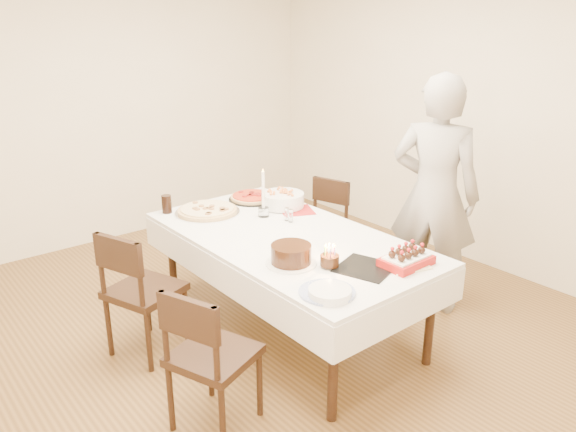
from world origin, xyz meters
TOP-DOWN VIEW (x-y plane):
  - floor at (0.00, 0.00)m, footprint 5.00×5.00m
  - wall_back at (0.00, 2.50)m, footprint 4.50×0.04m
  - wall_right at (2.25, 0.00)m, footprint 0.04×5.00m
  - dining_table at (0.08, -0.10)m, footprint 1.87×2.41m
  - chair_right_savory at (0.88, 0.44)m, footprint 0.54×0.54m
  - chair_left_savory at (-0.85, 0.29)m, footprint 0.61×0.61m
  - chair_left_dessert at (-0.89, -0.64)m, footprint 0.59×0.59m
  - person at (1.19, -0.51)m, footprint 0.68×0.80m
  - pizza_white at (-0.11, 0.67)m, footprint 0.66×0.66m
  - pizza_pepperoni at (0.36, 0.72)m, footprint 0.52×0.52m
  - red_placemat at (0.47, 0.27)m, footprint 0.34×0.34m
  - pasta_bowl at (0.44, 0.41)m, footprint 0.34×0.34m
  - taper_candle at (0.19, 0.33)m, footprint 0.09×0.09m
  - shaker_pair at (0.27, 0.10)m, footprint 0.10×0.10m
  - cola_glass at (-0.35, 0.88)m, footprint 0.10×0.10m
  - layer_cake at (-0.21, -0.48)m, footprint 0.41×0.41m
  - cake_board at (0.11, -0.82)m, footprint 0.41×0.41m
  - birthday_cake at (-0.05, -0.67)m, footprint 0.13×0.13m
  - strawberry_box at (0.34, -0.95)m, footprint 0.32×0.22m
  - box_lid at (0.32, -0.98)m, footprint 0.29×0.24m
  - plate_stack at (-0.32, -0.96)m, footprint 0.32×0.32m
  - china_plate at (-0.30, -0.91)m, footprint 0.41×0.41m

SIDE VIEW (x-z plane):
  - floor at x=0.00m, z-range 0.00..0.00m
  - dining_table at x=0.08m, z-range 0.00..0.75m
  - chair_right_savory at x=0.88m, z-range 0.00..0.86m
  - chair_left_dessert at x=-0.89m, z-range 0.00..0.90m
  - chair_left_savory at x=-0.85m, z-range 0.00..0.92m
  - red_placemat at x=0.47m, z-range 0.75..0.75m
  - cake_board at x=0.11m, z-range 0.74..0.76m
  - box_lid at x=0.32m, z-range 0.74..0.76m
  - china_plate at x=-0.30m, z-range 0.75..0.76m
  - pizza_white at x=-0.11m, z-range 0.75..0.79m
  - pizza_pepperoni at x=0.36m, z-range 0.75..0.79m
  - plate_stack at x=-0.32m, z-range 0.75..0.80m
  - strawberry_box at x=0.34m, z-range 0.75..0.83m
  - shaker_pair at x=0.27m, z-range 0.75..0.85m
  - pasta_bowl at x=0.44m, z-range 0.76..0.87m
  - layer_cake at x=-0.21m, z-range 0.75..0.88m
  - cola_glass at x=-0.35m, z-range 0.75..0.89m
  - birthday_cake at x=-0.05m, z-range 0.76..0.89m
  - person at x=1.19m, z-range 0.00..1.85m
  - taper_candle at x=0.19m, z-range 0.75..1.13m
  - wall_back at x=0.00m, z-range 0.00..2.70m
  - wall_right at x=2.25m, z-range 0.00..2.70m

